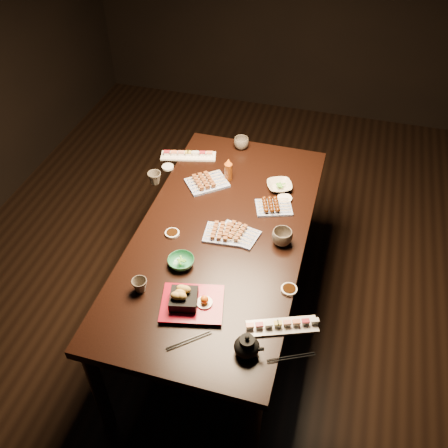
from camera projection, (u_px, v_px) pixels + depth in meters
The scene contains 23 objects.
ground at pixel (230, 290), 3.37m from camera, with size 5.00×5.00×0.00m, color black.
dining_table at pixel (222, 278), 2.95m from camera, with size 0.90×1.80×0.75m, color black.
sushi_platter_near at pixel (282, 325), 2.24m from camera, with size 0.32×0.09×0.04m, color white, non-canonical shape.
sushi_platter_far at pixel (188, 154), 3.20m from camera, with size 0.35×0.10×0.04m, color white, non-canonical shape.
yakitori_plate_center at pixel (224, 232), 2.67m from camera, with size 0.21×0.16×0.05m, color #828EB6, non-canonical shape.
yakitori_plate_right at pixel (238, 232), 2.66m from camera, with size 0.21×0.15×0.05m, color #828EB6, non-canonical shape.
yakitori_plate_left at pixel (207, 180), 2.99m from camera, with size 0.24×0.17×0.06m, color #828EB6, non-canonical shape.
tsukune_plate at pixel (274, 205), 2.83m from camera, with size 0.20×0.15×0.05m, color #828EB6, non-canonical shape.
edamame_bowl_green at pixel (181, 262), 2.51m from camera, with size 0.13×0.13×0.04m, color #27784B.
edamame_bowl_cream at pixel (279, 186), 2.96m from camera, with size 0.15×0.15×0.04m, color #C0B49D.
tempura_tray at pixel (192, 299), 2.30m from camera, with size 0.29×0.23×0.11m, color black, non-canonical shape.
teacup_near_left at pixel (140, 285), 2.38m from camera, with size 0.07×0.07×0.07m, color #51483D.
teacup_mid_right at pixel (282, 237), 2.61m from camera, with size 0.11×0.11×0.09m, color #51483D.
teacup_far_left at pixel (155, 178), 2.99m from camera, with size 0.08×0.08×0.08m, color #51483D.
teacup_far_right at pixel (241, 143), 3.26m from camera, with size 0.10×0.10×0.08m, color #51483D.
teapot at pixel (247, 345), 2.12m from camera, with size 0.13×0.13×0.11m, color black, non-canonical shape.
condiment_bottle at pixel (228, 169), 2.99m from camera, with size 0.05×0.05×0.15m, color #612C0D.
sauce_dish_west at pixel (172, 233), 2.69m from camera, with size 0.08×0.08×0.01m, color white.
sauce_dish_east at pixel (285, 199), 2.90m from camera, with size 0.09×0.09×0.02m, color white.
sauce_dish_se at pixel (289, 289), 2.40m from camera, with size 0.08×0.08×0.01m, color white.
sauce_dish_nw at pixel (168, 167), 3.12m from camera, with size 0.07×0.07×0.01m, color white.
chopsticks_near at pixel (189, 340), 2.19m from camera, with size 0.21×0.02×0.01m, color black, non-canonical shape.
chopsticks_se at pixel (291, 358), 2.13m from camera, with size 0.21×0.02×0.01m, color black, non-canonical shape.
Camera 1 is at (0.55, -2.08, 2.63)m, focal length 40.00 mm.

